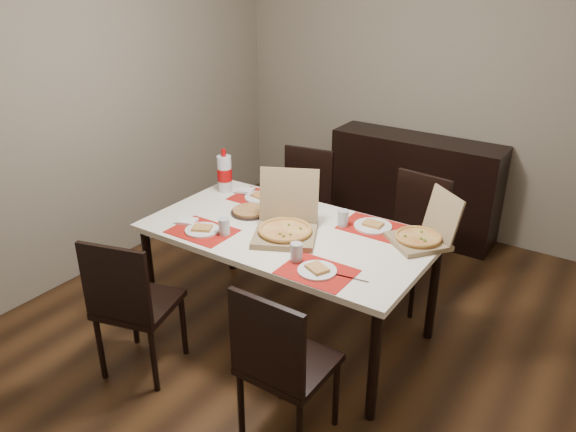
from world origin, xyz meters
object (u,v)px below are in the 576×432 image
object	(u,v)px
dining_table	(288,240)
pizza_box_center	(286,227)
chair_near_left	(131,302)
chair_far_right	(412,233)
dip_bowl	(310,224)
soda_bottle	(225,174)
chair_far_left	(303,201)
sideboard	(414,186)
chair_near_right	(281,362)

from	to	relation	value
dining_table	pizza_box_center	xyz separation A→B (m)	(0.03, -0.07, 0.13)
chair_near_left	chair_far_right	size ratio (longest dim) A/B	1.00
pizza_box_center	dip_bowl	bearing A→B (deg)	75.64
dining_table	soda_bottle	bearing A→B (deg)	158.65
chair_far_right	dip_bowl	bearing A→B (deg)	-120.46
chair_far_left	soda_bottle	bearing A→B (deg)	-114.63
sideboard	dining_table	world-z (taller)	sideboard
sideboard	dining_table	distance (m)	1.92
sideboard	pizza_box_center	world-z (taller)	pizza_box_center
sideboard	pizza_box_center	distance (m)	2.00
chair_near_right	dining_table	bearing A→B (deg)	121.68
soda_bottle	sideboard	bearing A→B (deg)	61.80
chair_near_left	soda_bottle	xyz separation A→B (m)	(-0.25, 1.18, 0.38)
chair_near_right	chair_far_left	world-z (taller)	same
chair_far_left	chair_far_right	distance (m)	0.97
chair_near_right	pizza_box_center	distance (m)	0.97
sideboard	pizza_box_center	xyz separation A→B (m)	(-0.08, -1.96, 0.36)
dining_table	soda_bottle	distance (m)	0.84
chair_far_left	chair_far_right	bearing A→B (deg)	-3.52
dip_bowl	pizza_box_center	bearing A→B (deg)	-104.36
chair_near_left	chair_near_right	size ratio (longest dim) A/B	1.00
pizza_box_center	dip_bowl	xyz separation A→B (m)	(0.05, 0.21, -0.05)
chair_far_right	chair_near_left	bearing A→B (deg)	-119.98
dining_table	chair_near_right	xyz separation A→B (m)	(0.52, -0.84, -0.17)
soda_bottle	pizza_box_center	bearing A→B (deg)	-24.73
chair_near_right	chair_far_right	world-z (taller)	same
dining_table	chair_near_left	size ratio (longest dim) A/B	1.94
chair_near_right	chair_far_right	xyz separation A→B (m)	(-0.02, 1.70, 0.00)
pizza_box_center	chair_near_left	bearing A→B (deg)	-122.93
chair_far_right	chair_far_left	bearing A→B (deg)	176.48
sideboard	chair_far_left	distance (m)	1.14
chair_near_right	dip_bowl	world-z (taller)	chair_near_right
dining_table	chair_near_left	world-z (taller)	chair_near_left
sideboard	chair_far_left	xyz separation A→B (m)	(-0.57, -0.98, 0.06)
dip_bowl	soda_bottle	world-z (taller)	soda_bottle
chair_far_right	soda_bottle	bearing A→B (deg)	-155.82
chair_far_right	pizza_box_center	xyz separation A→B (m)	(-0.48, -0.93, 0.30)
dining_table	chair_far_right	world-z (taller)	chair_far_right
chair_far_right	soda_bottle	size ratio (longest dim) A/B	2.88
dining_table	soda_bottle	world-z (taller)	soda_bottle
soda_bottle	dip_bowl	bearing A→B (deg)	-10.47
sideboard	soda_bottle	size ratio (longest dim) A/B	4.65
pizza_box_center	chair_far_right	bearing A→B (deg)	62.79
pizza_box_center	soda_bottle	bearing A→B (deg)	155.27
dining_table	chair_far_right	size ratio (longest dim) A/B	1.94
sideboard	chair_near_right	world-z (taller)	chair_near_right
chair_far_left	dining_table	bearing A→B (deg)	-62.99
chair_far_left	dip_bowl	bearing A→B (deg)	-54.84
chair_near_right	soda_bottle	distance (m)	1.75
sideboard	dip_bowl	xyz separation A→B (m)	(-0.02, -1.76, 0.31)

